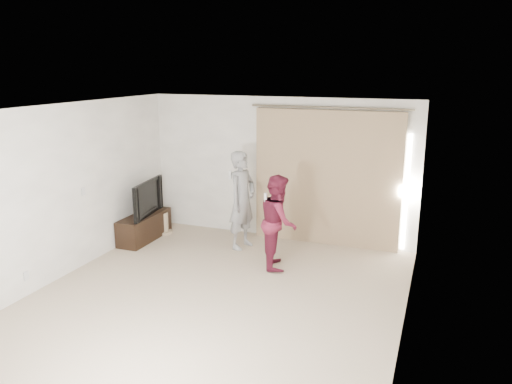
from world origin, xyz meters
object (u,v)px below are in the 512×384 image
person_man (242,200)px  person_woman (278,221)px  tv_console (144,227)px  tv (143,198)px

person_man → person_woman: size_ratio=1.15×
tv_console → tv: 0.56m
tv → person_woman: size_ratio=0.75×
person_man → person_woman: 1.06m
tv → person_woman: person_woman is taller
tv → tv_console: bearing=-0.0°
tv_console → tv: bearing=0.0°
person_man → person_woman: bearing=-34.8°
tv_console → person_woman: person_woman is taller
tv_console → tv: tv is taller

